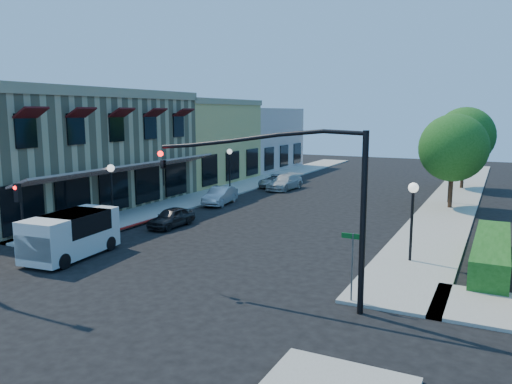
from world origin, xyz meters
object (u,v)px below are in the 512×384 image
at_px(parked_car_b, 220,196).
at_px(signal_mast_arm, 301,187).
at_px(street_tree_b, 465,136).
at_px(lamppost_right_far, 450,166).
at_px(parked_car_c, 285,182).
at_px(street_name_sign, 352,256).
at_px(lamppost_left_near, 111,179).
at_px(secondary_signal, 20,205).
at_px(white_van, 70,233).
at_px(lamppost_right_near, 413,202).
at_px(street_tree_a, 453,148).
at_px(parked_car_d, 275,181).
at_px(lamppost_left_far, 230,159).
at_px(parked_car_a, 171,217).

bearing_deg(parked_car_b, signal_mast_arm, -59.08).
distance_m(street_tree_b, parked_car_b, 21.92).
xyz_separation_m(lamppost_right_far, parked_car_c, (-13.30, 1.00, -2.10)).
distance_m(street_tree_b, street_name_sign, 29.96).
relative_size(lamppost_left_near, parked_car_c, 0.82).
xyz_separation_m(signal_mast_arm, parked_car_c, (-10.66, 23.50, -3.45)).
relative_size(secondary_signal, parked_car_b, 0.87).
bearing_deg(white_van, signal_mast_arm, -2.30).
xyz_separation_m(signal_mast_arm, lamppost_right_near, (2.64, 6.50, -1.35)).
bearing_deg(street_tree_a, lamppost_left_near, -141.02).
bearing_deg(parked_car_c, white_van, -86.97).
bearing_deg(parked_car_d, white_van, -88.05).
distance_m(street_tree_a, lamppost_left_far, 17.36).
bearing_deg(parked_car_c, parked_car_a, -86.20).
xyz_separation_m(street_tree_a, lamppost_right_far, (-0.30, 2.00, -1.46)).
bearing_deg(parked_car_d, street_tree_a, -14.69).
bearing_deg(street_tree_a, street_tree_b, 90.00).
xyz_separation_m(street_tree_a, parked_car_b, (-15.00, -5.50, -3.56)).
relative_size(street_tree_b, parked_car_b, 1.83).
distance_m(lamppost_left_near, white_van, 6.94).
relative_size(lamppost_left_far, parked_car_a, 1.08).
height_order(white_van, parked_car_c, white_van).
height_order(lamppost_right_far, parked_car_b, lamppost_right_far).
distance_m(parked_car_a, parked_car_c, 15.95).
bearing_deg(signal_mast_arm, parked_car_c, 114.39).
bearing_deg(white_van, lamppost_left_near, 116.53).
xyz_separation_m(street_tree_a, parked_car_a, (-13.86, -12.95, -3.63)).
bearing_deg(lamppost_left_near, lamppost_left_far, 90.00).
bearing_deg(street_tree_b, signal_mast_arm, -95.51).
bearing_deg(street_tree_b, parked_car_d, -158.20).
bearing_deg(parked_car_d, lamppost_right_far, -7.51).
distance_m(signal_mast_arm, parked_car_d, 27.54).
relative_size(lamppost_left_far, white_van, 0.75).
height_order(street_tree_b, lamppost_left_near, street_tree_b).
bearing_deg(secondary_signal, lamppost_left_far, 91.39).
height_order(street_tree_a, lamppost_left_far, street_tree_a).
distance_m(street_tree_b, lamppost_right_near, 24.07).
height_order(street_name_sign, parked_car_a, street_name_sign).
bearing_deg(street_tree_a, parked_car_b, -159.85).
xyz_separation_m(parked_car_a, parked_car_d, (-1.14, 16.95, -0.01)).
bearing_deg(lamppost_right_far, parked_car_c, 175.70).
bearing_deg(parked_car_a, lamppost_right_far, 49.38).
bearing_deg(street_tree_a, lamppost_right_far, 98.53).
bearing_deg(parked_car_a, street_tree_b, 60.46).
distance_m(street_tree_b, parked_car_d, 16.64).
distance_m(secondary_signal, lamppost_left_far, 20.60).
relative_size(street_tree_a, lamppost_left_near, 1.82).
bearing_deg(parked_car_c, parked_car_b, -94.62).
xyz_separation_m(white_van, parked_car_b, (-0.72, 14.54, -0.54)).
bearing_deg(street_tree_a, parked_car_c, 167.56).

